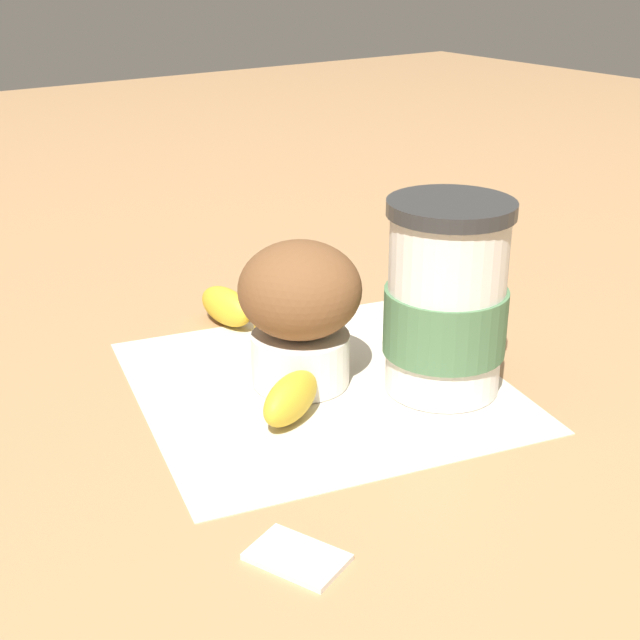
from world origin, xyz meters
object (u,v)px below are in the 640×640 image
Objects in this scene: muffin at (300,308)px; sugar_packet at (297,554)px; coffee_cup at (446,303)px; banana at (275,344)px.

muffin is 0.21m from sugar_packet.
sugar_packet is (0.12, 0.17, -0.06)m from muffin.
coffee_cup is 0.62× the size of banana.
muffin reaches higher than sugar_packet.
muffin is 2.12× the size of sugar_packet.
banana is 4.44× the size of sugar_packet.
coffee_cup is 0.10m from muffin.
sugar_packet is (0.19, 0.10, -0.06)m from coffee_cup.
muffin is (0.08, -0.07, -0.01)m from coffee_cup.
sugar_packet is at bearing 27.34° from coffee_cup.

